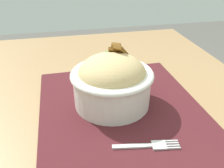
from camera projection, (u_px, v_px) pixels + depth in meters
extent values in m
cube|color=#99754C|center=(112.00, 122.00, 0.52)|extent=(1.11, 0.79, 0.04)
cylinder|color=olive|center=(16.00, 126.00, 1.07)|extent=(0.04, 0.04, 0.69)
cylinder|color=olive|center=(157.00, 108.00, 1.19)|extent=(0.04, 0.04, 0.69)
cube|color=#47191E|center=(123.00, 113.00, 0.52)|extent=(0.45, 0.37, 0.00)
cylinder|color=silver|center=(112.00, 88.00, 0.53)|extent=(0.17, 0.17, 0.08)
torus|color=silver|center=(112.00, 74.00, 0.51)|extent=(0.18, 0.18, 0.01)
ellipsoid|color=tan|center=(112.00, 74.00, 0.51)|extent=(0.19, 0.19, 0.08)
sphere|color=#258023|center=(107.00, 58.00, 0.53)|extent=(0.03, 0.03, 0.03)
cylinder|color=orange|center=(105.00, 65.00, 0.50)|extent=(0.02, 0.04, 0.01)
cylinder|color=orange|center=(112.00, 67.00, 0.50)|extent=(0.03, 0.04, 0.01)
cylinder|color=orange|center=(100.00, 61.00, 0.52)|extent=(0.03, 0.03, 0.01)
cube|color=brown|center=(122.00, 52.00, 0.53)|extent=(0.05, 0.05, 0.04)
cube|color=brown|center=(118.00, 52.00, 0.53)|extent=(0.04, 0.04, 0.05)
cube|color=brown|center=(113.00, 53.00, 0.54)|extent=(0.04, 0.03, 0.04)
cube|color=#BDBDBD|center=(129.00, 146.00, 0.43)|extent=(0.02, 0.06, 0.00)
cube|color=#BDBDBD|center=(149.00, 146.00, 0.43)|extent=(0.01, 0.01, 0.00)
cube|color=#BDBDBD|center=(159.00, 145.00, 0.43)|extent=(0.03, 0.03, 0.00)
cube|color=#BDBDBD|center=(174.00, 148.00, 0.42)|extent=(0.01, 0.02, 0.00)
cube|color=#BDBDBD|center=(173.00, 146.00, 0.43)|extent=(0.01, 0.02, 0.00)
cube|color=#BDBDBD|center=(172.00, 143.00, 0.43)|extent=(0.01, 0.02, 0.00)
cube|color=#BDBDBD|center=(171.00, 141.00, 0.44)|extent=(0.01, 0.02, 0.00)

